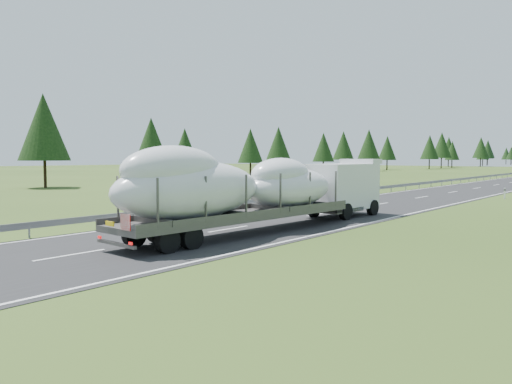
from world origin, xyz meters
The scene contains 3 objects.
ground centered at (0.00, 0.00, 0.00)m, with size 400.00×400.00×0.00m, color #2E4316.
tree_line_left centered at (-44.17, 137.00, 6.82)m, with size 15.08×327.10×12.36m.
boat_truck centered at (1.74, 0.62, 2.27)m, with size 3.45×20.05×4.28m.
Camera 1 is at (17.56, -19.17, 3.78)m, focal length 35.00 mm.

